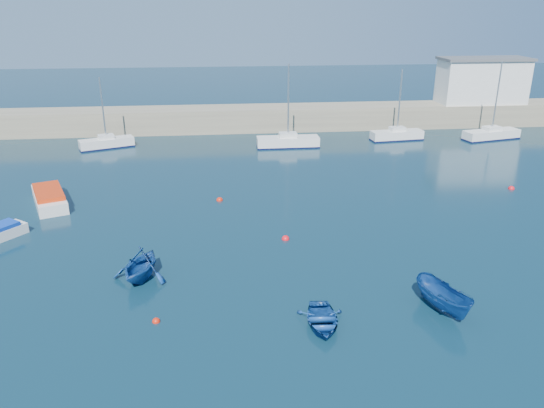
{
  "coord_description": "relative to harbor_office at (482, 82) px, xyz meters",
  "views": [
    {
      "loc": [
        -1.41,
        -15.06,
        14.08
      ],
      "look_at": [
        1.91,
        17.26,
        1.6
      ],
      "focal_mm": 35.0,
      "sensor_mm": 36.0,
      "label": 1
    }
  ],
  "objects": [
    {
      "name": "back_wall",
      "position": [
        -30.0,
        0.0,
        -3.8
      ],
      "size": [
        96.0,
        4.5,
        2.6
      ],
      "primitive_type": "cube",
      "color": "gray",
      "rests_on": "ground"
    },
    {
      "name": "harbor_office",
      "position": [
        0.0,
        0.0,
        0.0
      ],
      "size": [
        10.0,
        4.0,
        5.0
      ],
      "primitive_type": "cube",
      "color": "silver",
      "rests_on": "back_wall"
    },
    {
      "name": "sailboat_5",
      "position": [
        -42.82,
        -6.94,
        -4.54
      ],
      "size": [
        5.51,
        3.38,
        7.13
      ],
      "rotation": [
        0.0,
        0.0,
        1.95
      ],
      "color": "silver",
      "rests_on": "ground"
    },
    {
      "name": "sailboat_6",
      "position": [
        -24.36,
        -8.46,
        -4.5
      ],
      "size": [
        6.36,
        1.83,
        8.37
      ],
      "rotation": [
        0.0,
        0.0,
        1.58
      ],
      "color": "silver",
      "rests_on": "ground"
    },
    {
      "name": "sailboat_7",
      "position": [
        -12.28,
        -6.71,
        -4.53
      ],
      "size": [
        5.77,
        2.21,
        7.49
      ],
      "rotation": [
        0.0,
        0.0,
        1.69
      ],
      "color": "silver",
      "rests_on": "ground"
    },
    {
      "name": "sailboat_8",
      "position": [
        -1.95,
        -7.43,
        -4.54
      ],
      "size": [
        6.56,
        3.15,
        8.28
      ],
      "rotation": [
        0.0,
        0.0,
        1.8
      ],
      "color": "silver",
      "rests_on": "ground"
    },
    {
      "name": "motorboat_2",
      "position": [
        -44.02,
        -22.98,
        -4.56
      ],
      "size": [
        3.89,
        5.92,
        1.15
      ],
      "rotation": [
        0.0,
        0.0,
        0.38
      ],
      "color": "silver",
      "rests_on": "ground"
    },
    {
      "name": "dinghy_center",
      "position": [
        -26.98,
        -40.53,
        -4.78
      ],
      "size": [
        2.38,
        3.19,
        0.63
      ],
      "primitive_type": "imported",
      "rotation": [
        0.0,
        0.0,
        -0.07
      ],
      "color": "navy",
      "rests_on": "ground"
    },
    {
      "name": "dinghy_left",
      "position": [
        -35.85,
        -35.17,
        -4.2
      ],
      "size": [
        3.81,
        4.13,
        1.8
      ],
      "primitive_type": "imported",
      "rotation": [
        0.0,
        0.0,
        -0.29
      ],
      "color": "navy",
      "rests_on": "ground"
    },
    {
      "name": "dinghy_right",
      "position": [
        -20.93,
        -39.89,
        -4.4
      ],
      "size": [
        2.39,
        3.89,
        1.41
      ],
      "primitive_type": "imported",
      "rotation": [
        0.0,
        0.0,
        0.3
      ],
      "color": "navy",
      "rests_on": "ground"
    },
    {
      "name": "buoy_0",
      "position": [
        -34.65,
        -39.38,
        -5.1
      ],
      "size": [
        0.39,
        0.39,
        0.39
      ],
      "primitive_type": "sphere",
      "color": "red",
      "rests_on": "ground"
    },
    {
      "name": "buoy_1",
      "position": [
        -27.44,
        -30.86,
        -5.1
      ],
      "size": [
        0.5,
        0.5,
        0.5
      ],
      "primitive_type": "sphere",
      "color": "red",
      "rests_on": "ground"
    },
    {
      "name": "buoy_3",
      "position": [
        -31.52,
        -23.43,
        -5.1
      ],
      "size": [
        0.49,
        0.49,
        0.49
      ],
      "primitive_type": "sphere",
      "color": "red",
      "rests_on": "ground"
    },
    {
      "name": "buoy_4",
      "position": [
        -8.23,
        -23.19,
        -5.1
      ],
      "size": [
        0.5,
        0.5,
        0.5
      ],
      "primitive_type": "sphere",
      "color": "red",
      "rests_on": "ground"
    }
  ]
}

